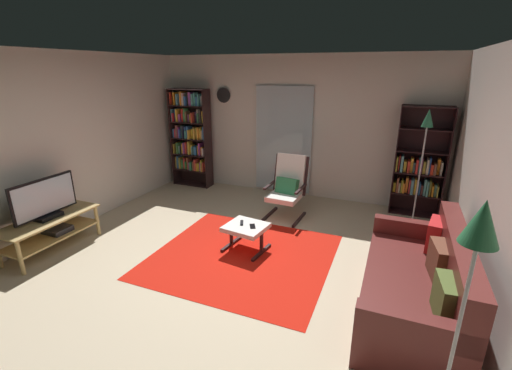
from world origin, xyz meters
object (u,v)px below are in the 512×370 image
object	(u,v)px
bookshelf_near_tv	(191,134)
floor_lamp_by_sofa	(476,251)
lounge_armchair	(287,185)
ottoman	(246,230)
bookshelf_near_sofa	(419,168)
tv_stand	(52,228)
tv_remote	(242,223)
cell_phone	(253,226)
leather_sofa	(419,284)
wall_clock	(224,95)
floor_lamp_by_shelf	(425,137)
television	(45,200)

from	to	relation	value
bookshelf_near_tv	floor_lamp_by_sofa	xyz separation A→B (m)	(4.39, -3.97, 0.32)
lounge_armchair	floor_lamp_by_sofa	xyz separation A→B (m)	(2.05, -3.13, 0.86)
lounge_armchair	ottoman	bearing A→B (deg)	-96.89
bookshelf_near_sofa	tv_stand	bearing A→B (deg)	-144.62
ottoman	tv_remote	size ratio (longest dim) A/B	4.03
tv_remote	cell_phone	distance (m)	0.18
leather_sofa	wall_clock	size ratio (longest dim) A/B	6.83
bookshelf_near_tv	cell_phone	bearing A→B (deg)	-43.41
bookshelf_near_sofa	wall_clock	world-z (taller)	wall_clock
leather_sofa	ottoman	world-z (taller)	leather_sofa
tv_stand	leather_sofa	size ratio (longest dim) A/B	0.64
lounge_armchair	floor_lamp_by_sofa	distance (m)	3.84
lounge_armchair	floor_lamp_by_shelf	world-z (taller)	floor_lamp_by_shelf
tv_remote	tv_stand	bearing A→B (deg)	-179.72
leather_sofa	wall_clock	world-z (taller)	wall_clock
tv_remote	floor_lamp_by_sofa	xyz separation A→B (m)	(2.28, -1.85, 1.02)
tv_stand	lounge_armchair	bearing A→B (deg)	41.67
floor_lamp_by_shelf	tv_remote	bearing A→B (deg)	-142.32
tv_stand	floor_lamp_by_shelf	distance (m)	5.38
bookshelf_near_sofa	tv_remote	world-z (taller)	bookshelf_near_sofa
tv_stand	leather_sofa	bearing A→B (deg)	6.07
bookshelf_near_sofa	floor_lamp_by_sofa	world-z (taller)	bookshelf_near_sofa
television	ottoman	distance (m)	2.65
tv_stand	floor_lamp_by_shelf	world-z (taller)	floor_lamp_by_shelf
tv_stand	television	size ratio (longest dim) A/B	1.43
television	wall_clock	xyz separation A→B (m)	(0.90, 3.36, 1.13)
wall_clock	bookshelf_near_sofa	bearing A→B (deg)	-2.08
leather_sofa	floor_lamp_by_sofa	size ratio (longest dim) A/B	1.17
tv_stand	lounge_armchair	world-z (taller)	lounge_armchair
bookshelf_near_sofa	cell_phone	size ratio (longest dim) A/B	12.87
leather_sofa	wall_clock	distance (m)	4.86
bookshelf_near_sofa	floor_lamp_by_shelf	distance (m)	0.79
bookshelf_near_tv	leather_sofa	world-z (taller)	bookshelf_near_tv
tv_stand	cell_phone	size ratio (longest dim) A/B	9.00
tv_stand	floor_lamp_by_sofa	world-z (taller)	floor_lamp_by_sofa
wall_clock	floor_lamp_by_sofa	bearing A→B (deg)	-48.38
floor_lamp_by_sofa	floor_lamp_by_shelf	xyz separation A→B (m)	(-0.10, 3.53, 0.01)
bookshelf_near_sofa	ottoman	bearing A→B (deg)	-133.33
ottoman	tv_stand	bearing A→B (deg)	-157.97
tv_stand	bookshelf_near_tv	distance (m)	3.23
bookshelf_near_sofa	floor_lamp_by_sofa	bearing A→B (deg)	-88.67
leather_sofa	tv_remote	xyz separation A→B (m)	(-2.18, 0.53, 0.06)
tv_remote	cell_phone	bearing A→B (deg)	-35.08
cell_phone	floor_lamp_by_sofa	xyz separation A→B (m)	(2.11, -1.81, 1.02)
leather_sofa	floor_lamp_by_sofa	world-z (taller)	floor_lamp_by_sofa
bookshelf_near_tv	ottoman	size ratio (longest dim) A/B	3.40
bookshelf_near_sofa	cell_phone	world-z (taller)	bookshelf_near_sofa
wall_clock	tv_stand	bearing A→B (deg)	-105.13
ottoman	wall_clock	world-z (taller)	wall_clock
leather_sofa	lounge_armchair	xyz separation A→B (m)	(-1.94, 1.81, 0.22)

